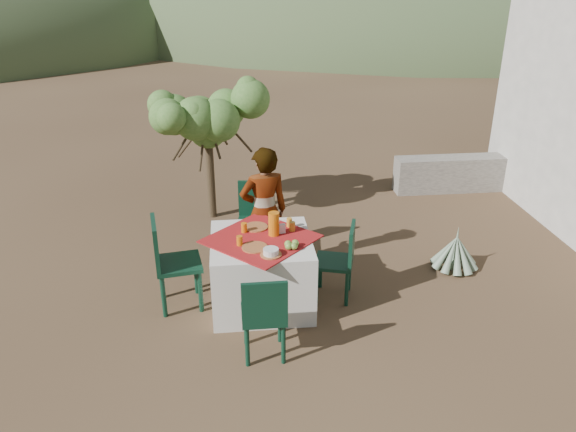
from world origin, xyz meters
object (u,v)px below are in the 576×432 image
object	(u,v)px
juice_pitcher	(274,224)
shrub_tree	(212,123)
chair_far	(256,216)
chair_near	(264,314)
chair_left	(170,259)
person	(264,212)
chair_right	(341,258)
table	(262,271)
agave	(455,252)

from	to	relation	value
juice_pitcher	shrub_tree	bearing A→B (deg)	105.60
chair_far	chair_near	xyz separation A→B (m)	(-0.04, -2.04, -0.03)
chair_left	person	distance (m)	1.21
chair_left	juice_pitcher	xyz separation A→B (m)	(1.07, 0.03, 0.33)
chair_far	juice_pitcher	size ratio (longest dim) A/B	3.73
chair_right	juice_pitcher	world-z (taller)	juice_pitcher
chair_near	chair_far	bearing A→B (deg)	-91.28
person	table	bearing A→B (deg)	70.39
table	chair_left	xyz separation A→B (m)	(-0.94, 0.04, 0.17)
table	chair_near	xyz separation A→B (m)	(-0.04, -0.93, 0.10)
person	juice_pitcher	size ratio (longest dim) A/B	6.12
chair_left	chair_near	bearing A→B (deg)	-146.27
chair_far	juice_pitcher	bearing A→B (deg)	-75.45
chair_right	person	distance (m)	1.04
chair_right	agave	world-z (taller)	chair_right
chair_near	person	distance (m)	1.63
agave	chair_near	bearing A→B (deg)	-148.53
table	shrub_tree	distance (m)	2.60
table	juice_pitcher	size ratio (longest dim) A/B	5.25
person	juice_pitcher	bearing A→B (deg)	82.87
juice_pitcher	table	bearing A→B (deg)	-154.58
table	shrub_tree	xyz separation A→B (m)	(-0.50, 2.36, 0.97)
table	agave	distance (m)	2.38
chair_near	chair_right	xyz separation A→B (m)	(0.88, 0.95, -0.01)
chair_far	person	world-z (taller)	person
shrub_tree	juice_pitcher	world-z (taller)	shrub_tree
shrub_tree	person	bearing A→B (deg)	-71.08
chair_far	chair_left	world-z (taller)	chair_left
table	chair_near	distance (m)	0.94
table	chair_right	size ratio (longest dim) A/B	1.52
chair_near	chair_left	size ratio (longest dim) A/B	0.87
table	chair_left	size ratio (longest dim) A/B	1.31
chair_left	juice_pitcher	bearing A→B (deg)	-97.53
person	agave	distance (m)	2.31
chair_left	chair_right	world-z (taller)	chair_left
person	juice_pitcher	distance (m)	0.62
person	shrub_tree	size ratio (longest dim) A/B	0.89
chair_near	person	size ratio (longest dim) A/B	0.57
shrub_tree	agave	xyz separation A→B (m)	(2.82, -1.86, -1.15)
shrub_tree	chair_left	bearing A→B (deg)	-100.54
table	person	world-z (taller)	person
agave	person	bearing A→B (deg)	175.91
table	person	xyz separation A→B (m)	(0.08, 0.67, 0.38)
chair_near	chair_left	distance (m)	1.33
juice_pitcher	chair_near	bearing A→B (deg)	-99.91
chair_right	table	bearing A→B (deg)	-72.26
chair_left	person	world-z (taller)	person
table	chair_left	bearing A→B (deg)	177.68
table	chair_far	bearing A→B (deg)	89.86
chair_left	shrub_tree	bearing A→B (deg)	-19.57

